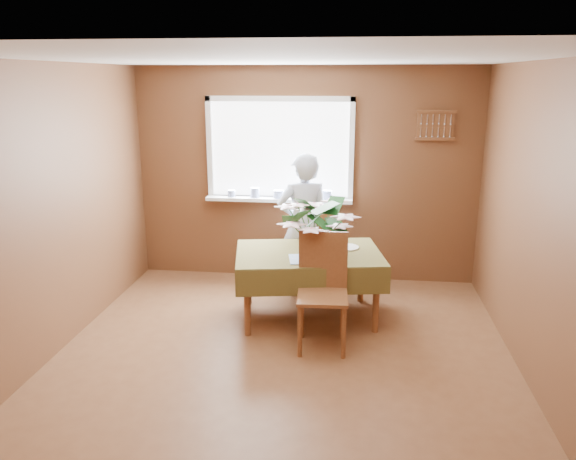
# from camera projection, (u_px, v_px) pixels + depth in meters

# --- Properties ---
(floor) EXTENTS (4.50, 4.50, 0.00)m
(floor) POSITION_uv_depth(u_px,v_px,m) (280.00, 366.00, 4.75)
(floor) COLOR brown
(floor) RESTS_ON ground
(ceiling) EXTENTS (4.50, 4.50, 0.00)m
(ceiling) POSITION_uv_depth(u_px,v_px,m) (279.00, 58.00, 4.09)
(ceiling) COLOR white
(ceiling) RESTS_ON wall_back
(wall_back) EXTENTS (4.00, 0.00, 4.00)m
(wall_back) POSITION_uv_depth(u_px,v_px,m) (305.00, 176.00, 6.58)
(wall_back) COLOR brown
(wall_back) RESTS_ON floor
(wall_front) EXTENTS (4.00, 0.00, 4.00)m
(wall_front) POSITION_uv_depth(u_px,v_px,m) (205.00, 364.00, 2.27)
(wall_front) COLOR brown
(wall_front) RESTS_ON floor
(wall_left) EXTENTS (0.00, 4.50, 4.50)m
(wall_left) POSITION_uv_depth(u_px,v_px,m) (41.00, 217.00, 4.66)
(wall_left) COLOR brown
(wall_left) RESTS_ON floor
(wall_right) EXTENTS (0.00, 4.50, 4.50)m
(wall_right) POSITION_uv_depth(u_px,v_px,m) (544.00, 232.00, 4.19)
(wall_right) COLOR brown
(wall_right) RESTS_ON floor
(window_assembly) EXTENTS (1.72, 0.20, 1.22)m
(window_assembly) POSITION_uv_depth(u_px,v_px,m) (280.00, 167.00, 6.53)
(window_assembly) COLOR white
(window_assembly) RESTS_ON wall_back
(spoon_rack) EXTENTS (0.44, 0.05, 0.33)m
(spoon_rack) POSITION_uv_depth(u_px,v_px,m) (436.00, 125.00, 6.22)
(spoon_rack) COLOR brown
(spoon_rack) RESTS_ON wall_back
(dining_table) EXTENTS (1.58, 1.21, 0.70)m
(dining_table) POSITION_uv_depth(u_px,v_px,m) (309.00, 260.00, 5.57)
(dining_table) COLOR brown
(dining_table) RESTS_ON floor
(chair_far) EXTENTS (0.53, 0.53, 0.91)m
(chair_far) POSITION_uv_depth(u_px,v_px,m) (311.00, 248.00, 6.33)
(chair_far) COLOR brown
(chair_far) RESTS_ON floor
(chair_near) EXTENTS (0.47, 0.47, 1.03)m
(chair_near) POSITION_uv_depth(u_px,v_px,m) (323.00, 286.00, 5.03)
(chair_near) COLOR brown
(chair_near) RESTS_ON floor
(seated_woman) EXTENTS (0.67, 0.55, 1.59)m
(seated_woman) POSITION_uv_depth(u_px,v_px,m) (303.00, 225.00, 6.16)
(seated_woman) COLOR white
(seated_woman) RESTS_ON floor
(flower_bouquet) EXTENTS (0.64, 0.64, 0.54)m
(flower_bouquet) POSITION_uv_depth(u_px,v_px,m) (314.00, 223.00, 5.25)
(flower_bouquet) COLOR white
(flower_bouquet) RESTS_ON dining_table
(side_plate) EXTENTS (0.29, 0.29, 0.01)m
(side_plate) POSITION_uv_depth(u_px,v_px,m) (347.00, 247.00, 5.69)
(side_plate) COLOR white
(side_plate) RESTS_ON dining_table
(table_knife) EXTENTS (0.10, 0.19, 0.00)m
(table_knife) POSITION_uv_depth(u_px,v_px,m) (326.00, 257.00, 5.38)
(table_knife) COLOR silver
(table_knife) RESTS_ON dining_table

